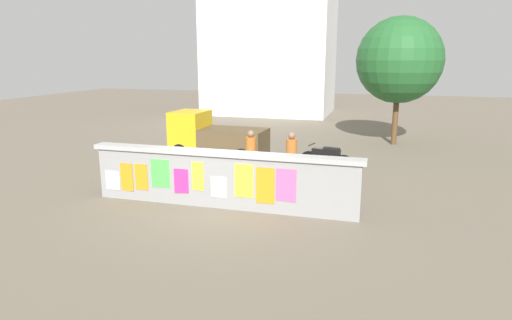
% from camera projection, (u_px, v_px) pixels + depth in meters
% --- Properties ---
extents(ground, '(60.00, 60.00, 0.00)m').
position_uv_depth(ground, '(287.00, 148.00, 19.12)').
color(ground, '#6B6051').
extents(poster_wall, '(7.33, 0.42, 1.51)m').
position_uv_depth(poster_wall, '(221.00, 178.00, 11.47)').
color(poster_wall, gray).
rests_on(poster_wall, ground).
extents(auto_rickshaw_truck, '(3.66, 1.66, 1.85)m').
position_uv_depth(auto_rickshaw_truck, '(214.00, 137.00, 16.69)').
color(auto_rickshaw_truck, black).
rests_on(auto_rickshaw_truck, ground).
extents(motorcycle, '(1.87, 0.70, 0.87)m').
position_uv_depth(motorcycle, '(327.00, 157.00, 15.36)').
color(motorcycle, black).
rests_on(motorcycle, ground).
extents(bicycle_near, '(1.70, 0.44, 0.95)m').
position_uv_depth(bicycle_near, '(303.00, 184.00, 12.40)').
color(bicycle_near, black).
rests_on(bicycle_near, ground).
extents(bicycle_far, '(1.71, 0.44, 0.95)m').
position_uv_depth(bicycle_far, '(148.00, 173.00, 13.66)').
color(bicycle_far, black).
rests_on(bicycle_far, ground).
extents(person_walking, '(0.39, 0.39, 1.62)m').
position_uv_depth(person_walking, '(291.00, 152.00, 13.64)').
color(person_walking, '#BF6626').
rests_on(person_walking, ground).
extents(person_bystander, '(0.43, 0.43, 1.62)m').
position_uv_depth(person_bystander, '(251.00, 150.00, 13.97)').
color(person_bystander, '#338CBF').
rests_on(person_bystander, ground).
extents(tree_roadside, '(3.73, 3.73, 5.60)m').
position_uv_depth(tree_roadside, '(399.00, 60.00, 19.12)').
color(tree_roadside, brown).
rests_on(tree_roadside, ground).
extents(building_background, '(8.66, 6.36, 8.90)m').
position_uv_depth(building_background, '(271.00, 48.00, 30.39)').
color(building_background, white).
rests_on(building_background, ground).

